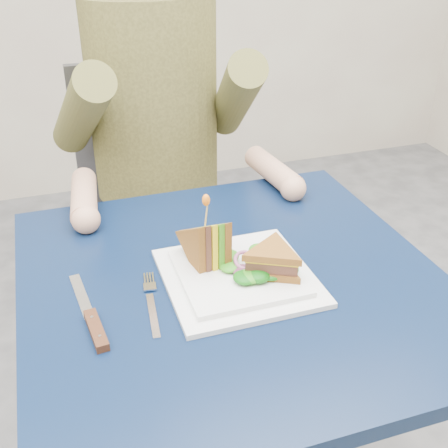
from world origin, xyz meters
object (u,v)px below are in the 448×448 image
object	(u,v)px
plate	(238,276)
knife	(93,323)
diner	(154,85)
sandwich_upright	(207,246)
table	(233,312)
chair	(154,196)
sandwich_flat	(273,261)
fork	(152,305)

from	to	relation	value
plate	knife	size ratio (longest dim) A/B	1.17
diner	sandwich_upright	world-z (taller)	diner
diner	plate	xyz separation A→B (m)	(0.01, -0.64, -0.18)
table	knife	distance (m)	0.28
table	sandwich_upright	world-z (taller)	sandwich_upright
diner	plate	world-z (taller)	diner
chair	sandwich_flat	bearing A→B (deg)	-85.52
sandwich_flat	diner	bearing A→B (deg)	95.23
sandwich_flat	table	bearing A→B (deg)	150.19
sandwich_flat	sandwich_upright	world-z (taller)	sandwich_upright
table	sandwich_flat	distance (m)	0.14
table	chair	size ratio (longest dim) A/B	0.81
fork	diner	bearing A→B (deg)	76.69
plate	knife	distance (m)	0.27
chair	sandwich_upright	xyz separation A→B (m)	(-0.04, -0.71, 0.24)
plate	sandwich_upright	bearing A→B (deg)	134.44
plate	diner	bearing A→B (deg)	90.52
plate	sandwich_flat	size ratio (longest dim) A/B	1.63
table	sandwich_flat	xyz separation A→B (m)	(0.06, -0.03, 0.12)
chair	diner	distance (m)	0.39
diner	sandwich_upright	size ratio (longest dim) A/B	5.42
plate	fork	bearing A→B (deg)	-170.72
chair	plate	size ratio (longest dim) A/B	3.58
plate	sandwich_flat	bearing A→B (deg)	-24.44
table	chair	xyz separation A→B (m)	(0.00, 0.74, -0.11)
plate	sandwich_flat	xyz separation A→B (m)	(0.05, -0.02, 0.04)
table	plate	bearing A→B (deg)	-59.62
table	fork	world-z (taller)	fork
plate	fork	xyz separation A→B (m)	(-0.16, -0.03, -0.01)
chair	sandwich_flat	xyz separation A→B (m)	(0.06, -0.78, 0.23)
chair	sandwich_upright	world-z (taller)	chair
table	knife	size ratio (longest dim) A/B	3.38
table	fork	size ratio (longest dim) A/B	4.18
table	diner	xyz separation A→B (m)	(-0.00, 0.63, 0.26)
sandwich_upright	plate	bearing A→B (deg)	-45.56
fork	knife	size ratio (longest dim) A/B	0.81
chair	sandwich_upright	distance (m)	0.75
table	fork	xyz separation A→B (m)	(-0.16, -0.04, 0.08)
chair	plate	xyz separation A→B (m)	(0.01, -0.75, 0.20)
table	plate	size ratio (longest dim) A/B	2.88
sandwich_flat	fork	xyz separation A→B (m)	(-0.22, -0.00, -0.04)
chair	fork	bearing A→B (deg)	-101.44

